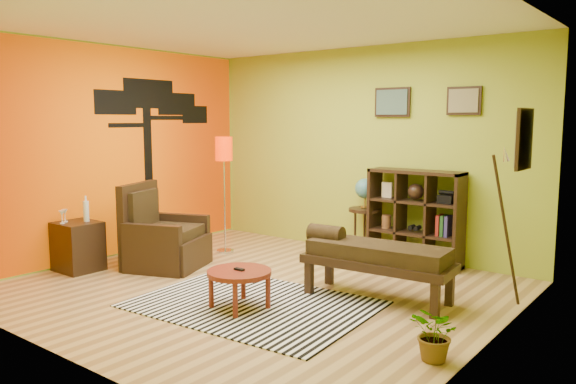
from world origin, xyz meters
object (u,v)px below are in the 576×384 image
Objects in this scene: floor_lamp at (224,159)px; potted_plant at (437,340)px; armchair at (162,242)px; globe_table at (365,197)px; coffee_table at (239,276)px; side_cabinet at (78,246)px; cube_shelf at (416,218)px; bench at (374,255)px.

floor_lamp reaches higher than potted_plant.
potted_plant is at bearing -8.01° from armchair.
potted_plant is at bearing -50.57° from globe_table.
potted_plant is (3.82, -0.54, -0.15)m from armchair.
coffee_table reaches higher than potted_plant.
side_cabinet is at bearing -130.14° from globe_table.
armchair reaches higher than coffee_table.
floor_lamp reaches higher than armchair.
globe_table reaches higher than potted_plant.
armchair is 3.87m from potted_plant.
cube_shelf is 2.96m from potted_plant.
floor_lamp is at bearing 157.18° from potted_plant.
side_cabinet is (-0.68, -0.74, -0.01)m from armchair.
cube_shelf is (2.44, 2.04, 0.28)m from armchair.
coffee_table is 0.68× the size of side_cabinet.
floor_lamp is (0.07, 1.04, 0.97)m from armchair.
coffee_table is at bearing -42.52° from floor_lamp.
globe_table is 0.78m from cube_shelf.
armchair is 2.75m from bench.
armchair is 2.57× the size of potted_plant.
armchair is 1.21× the size of side_cabinet.
armchair is 1.00m from side_cabinet.
globe_table is 0.87× the size of cube_shelf.
armchair is at bearing 162.65° from coffee_table.
globe_table is 2.44× the size of potted_plant.
floor_lamp is (0.75, 1.78, 0.99)m from side_cabinet.
cube_shelf reaches higher than bench.
bench is 3.69× the size of potted_plant.
side_cabinet is at bearing -112.72° from floor_lamp.
side_cabinet is 0.58× the size of bench.
globe_table is at bearing 32.26° from floor_lamp.
cube_shelf is at bearing 99.65° from bench.
coffee_table is 2.51m from side_cabinet.
armchair reaches higher than bench.
armchair is at bearing -129.30° from globe_table.
cube_shelf is at bearing -1.52° from globe_table.
floor_lamp is at bearing -147.74° from globe_table.
floor_lamp is 1.01× the size of bench.
globe_table is at bearing 129.43° from potted_plant.
cube_shelf reaches higher than coffee_table.
side_cabinet is at bearing -138.23° from cube_shelf.
coffee_table is 0.52× the size of cube_shelf.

